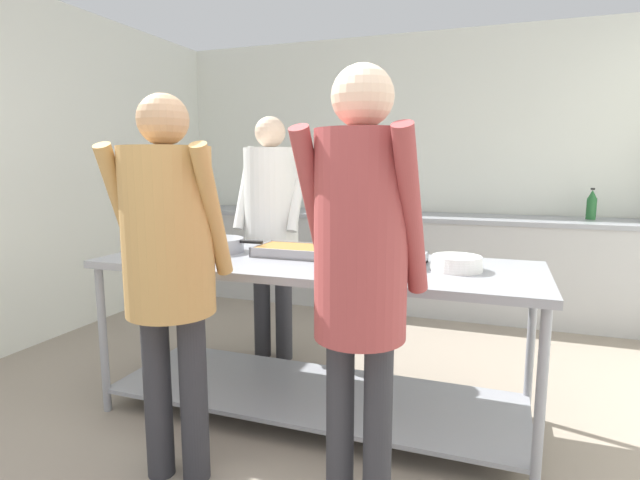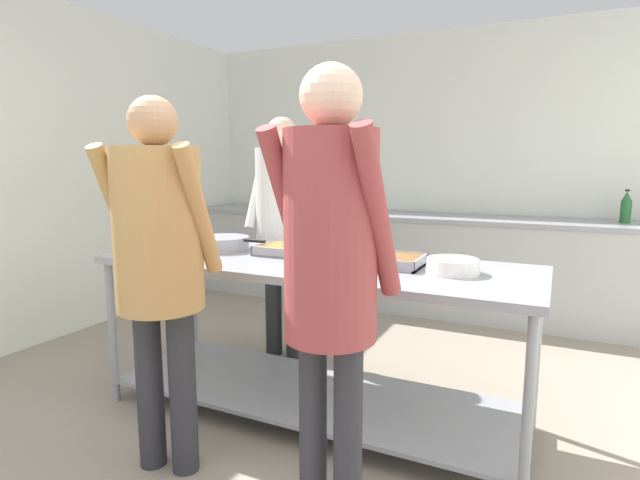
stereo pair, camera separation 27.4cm
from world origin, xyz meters
The scene contains 12 objects.
wall_rear centered at (0.00, 3.88, 1.32)m, with size 4.82×0.06×2.65m.
wall_left centered at (-2.38, 1.94, 1.32)m, with size 0.06×4.00×2.65m.
back_counter centered at (0.00, 3.51, 0.46)m, with size 4.66×0.65×0.91m.
serving_counter centered at (0.05, 1.22, 0.59)m, with size 2.33×0.82×0.87m.
sauce_pan centered at (-0.58, 1.29, 0.92)m, with size 0.45×0.31×0.08m.
serving_tray_vegetables centered at (-0.11, 1.34, 0.90)m, with size 0.43×0.29×0.05m.
serving_tray_roast centered at (0.39, 1.28, 0.90)m, with size 0.49×0.28×0.05m.
plate_stack centered at (0.79, 1.24, 0.91)m, with size 0.25×0.25×0.07m.
guest_serving_left centered at (-0.32, 0.49, 1.03)m, with size 0.51×0.39×1.67m.
guest_serving_right centered at (0.53, 0.40, 1.07)m, with size 0.44×0.36×1.71m.
cook_behind_counter centered at (-0.52, 1.90, 1.05)m, with size 0.48×0.37×1.70m.
water_bottle centered at (1.72, 3.60, 1.03)m, with size 0.08×0.08×0.27m.
Camera 2 is at (1.22, -1.13, 1.39)m, focal length 28.00 mm.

